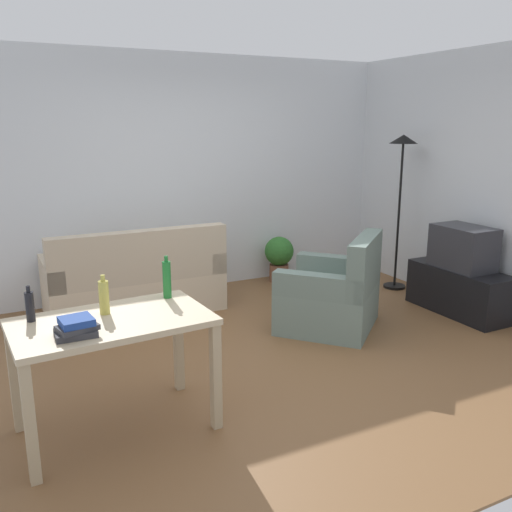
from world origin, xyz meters
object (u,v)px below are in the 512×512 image
Objects in this scene: bottle_squat at (104,297)px; armchair at (334,295)px; tv at (464,247)px; book_stack at (76,328)px; couch at (135,284)px; desk at (113,335)px; tv_stand at (459,290)px; potted_plant at (279,256)px; bottle_green at (167,279)px; bottle_dark at (30,306)px; torchiere_lamp at (402,170)px.

armchair is at bearing 18.47° from bottle_squat.
book_stack is at bearing 101.93° from tv.
couch reaches higher than desk.
potted_plant reaches higher than tv_stand.
desk is at bearing 38.97° from book_stack.
potted_plant is 3.92m from book_stack.
book_stack is at bearing -146.91° from bottle_green.
couch is at bearing 68.58° from book_stack.
desk is 4.16× the size of bottle_green.
tv_stand is 0.46m from tv.
bottle_green is (-0.25, -1.93, 0.59)m from couch.
desk is 3.60m from potted_plant.
book_stack reaches higher than tv_stand.
book_stack is at bearing 68.58° from couch.
tv is at bearing 6.30° from bottle_dark.
desk is at bearing 99.81° from tv.
potted_plant is at bearing 43.57° from book_stack.
armchair is (1.60, -1.29, 0.01)m from couch.
book_stack is at bearing -125.98° from bottle_squat.
armchair is 2.04m from bottle_green.
bottle_squat is at bearing 98.08° from tv.
armchair is at bearing 80.20° from tv.
bottle_green is (0.89, 0.07, 0.04)m from bottle_dark.
armchair is (2.30, 0.89, -0.33)m from desk.
potted_plant is (2.58, 2.49, -0.32)m from desk.
desk is at bearing -81.79° from bottle_squat.
armchair is (-1.41, -0.75, -1.09)m from torchiere_lamp.
potted_plant is at bearing 37.29° from bottle_dark.
potted_plant is at bearing 31.32° from tv.
bottle_green is (0.44, 0.25, 0.24)m from desk.
potted_plant is 0.46× the size of armchair.
couch is 3.11× the size of potted_plant.
tv is 2.65× the size of bottle_dark.
book_stack is (-0.68, -0.44, -0.08)m from bottle_green.
couch is 5.93× the size of bottle_green.
torchiere_lamp reaches higher than bottle_dark.
armchair is at bearing 80.18° from tv_stand.
bottle_squat is 0.48m from bottle_green.
bottle_squat is (-3.72, -1.52, -0.54)m from torchiere_lamp.
armchair is 5.44× the size of bottle_dark.
couch is 1.61× the size of tv_stand.
bottle_squat is (-0.02, 0.11, 0.22)m from desk.
armchair is 2.50m from bottle_squat.
potted_plant is 3.15m from bottle_green.
tv reaches higher than desk.
bottle_squat is (-3.72, -0.53, 0.63)m from tv_stand.
tv is (0.00, -0.00, 0.46)m from tv_stand.
armchair is 4.12× the size of bottle_green.
armchair reaches higher than desk.
tv is at bearing 6.05° from desk.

